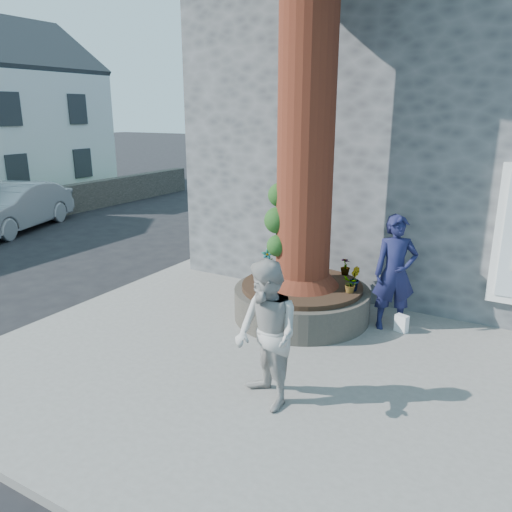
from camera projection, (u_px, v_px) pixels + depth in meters
The scene contains 13 objects.
ground at pixel (194, 360), 7.38m from camera, with size 120.00×120.00×0.00m, color black.
pavement at pixel (315, 353), 7.47m from camera, with size 9.00×8.00×0.12m, color slate.
yellow_line at pixel (99, 301), 9.67m from camera, with size 0.10×30.00×0.01m, color yellow.
stone_shop at pixel (471, 128), 11.27m from camera, with size 10.30×8.30×6.30m.
planter at pixel (302, 301), 8.54m from camera, with size 2.30×2.30×0.60m.
man at pixel (395, 273), 7.94m from camera, with size 0.69×0.45×1.88m, color #16193E.
woman at pixel (267, 335), 5.84m from camera, with size 0.87×0.68×1.80m, color #A4A19D.
shopping_bag at pixel (401, 323), 8.01m from camera, with size 0.20×0.12×0.28m, color white.
car_silver at pixel (13, 207), 15.19m from camera, with size 1.51×4.33×1.43m, color gray.
plant_a at pixel (267, 261), 9.07m from camera, with size 0.22×0.15×0.41m, color gray.
plant_b at pixel (354, 279), 8.12m from camera, with size 0.21×0.21×0.39m, color gray.
plant_c at pixel (345, 266), 8.90m from camera, with size 0.17×0.17×0.31m, color gray.
plant_d at pixel (351, 284), 8.01m from camera, with size 0.25×0.23×0.28m, color gray.
Camera 1 is at (4.12, -5.30, 3.55)m, focal length 35.00 mm.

